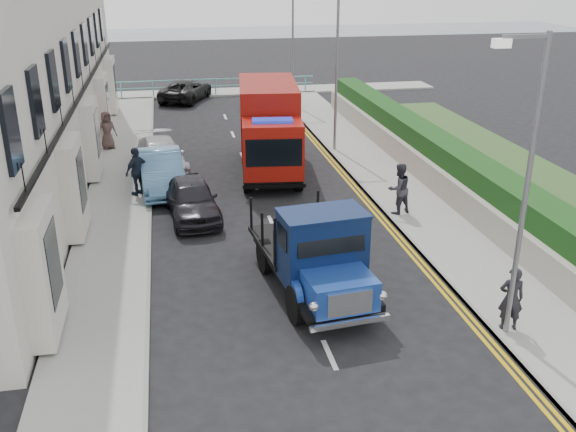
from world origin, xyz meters
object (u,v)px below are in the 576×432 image
object	(u,v)px
lamp_near	(523,176)
red_lorry	(269,126)
pedestrian_east_near	(511,298)
bedford_lorry	(320,260)
parked_car_front	(192,199)
lamp_mid	(334,64)
lamp_far	(291,39)

from	to	relation	value
lamp_near	red_lorry	bearing A→B (deg)	103.38
pedestrian_east_near	red_lorry	bearing A→B (deg)	-61.49
bedford_lorry	pedestrian_east_near	size ratio (longest dim) A/B	3.41
bedford_lorry	parked_car_front	world-z (taller)	bedford_lorry
red_lorry	pedestrian_east_near	xyz separation A→B (m)	(3.51, -13.70, -0.97)
parked_car_front	pedestrian_east_near	size ratio (longest dim) A/B	2.50
lamp_near	lamp_mid	size ratio (longest dim) A/B	1.00
lamp_far	parked_car_front	world-z (taller)	lamp_far
bedford_lorry	lamp_near	bearing A→B (deg)	-39.32
red_lorry	parked_car_front	world-z (taller)	red_lorry
parked_car_front	bedford_lorry	bearing A→B (deg)	-71.18
lamp_far	pedestrian_east_near	world-z (taller)	lamp_far
lamp_mid	red_lorry	world-z (taller)	lamp_mid
lamp_far	pedestrian_east_near	size ratio (longest dim) A/B	4.36
lamp_mid	bedford_lorry	world-z (taller)	lamp_mid
lamp_near	lamp_far	distance (m)	26.00
lamp_mid	lamp_far	xyz separation A→B (m)	(0.00, 10.00, 0.00)
lamp_near	parked_car_front	xyz separation A→B (m)	(-6.78, 9.00, -3.31)
red_lorry	pedestrian_east_near	distance (m)	14.18
red_lorry	parked_car_front	bearing A→B (deg)	-119.41
lamp_far	red_lorry	bearing A→B (deg)	-105.13
lamp_mid	lamp_far	distance (m)	10.00
lamp_near	bedford_lorry	bearing A→B (deg)	147.05
parked_car_front	lamp_near	bearing A→B (deg)	-58.50
lamp_mid	red_lorry	xyz separation A→B (m)	(-3.29, -2.17, -2.10)
lamp_far	bedford_lorry	xyz separation A→B (m)	(-3.83, -23.51, -2.84)
pedestrian_east_near	lamp_far	bearing A→B (deg)	-75.38
lamp_near	lamp_far	bearing A→B (deg)	90.00
lamp_far	parked_car_front	xyz separation A→B (m)	(-6.78, -17.00, -3.31)
lamp_near	parked_car_front	size ratio (longest dim) A/B	1.75
red_lorry	parked_car_front	size ratio (longest dim) A/B	1.75
lamp_mid	red_lorry	distance (m)	4.47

